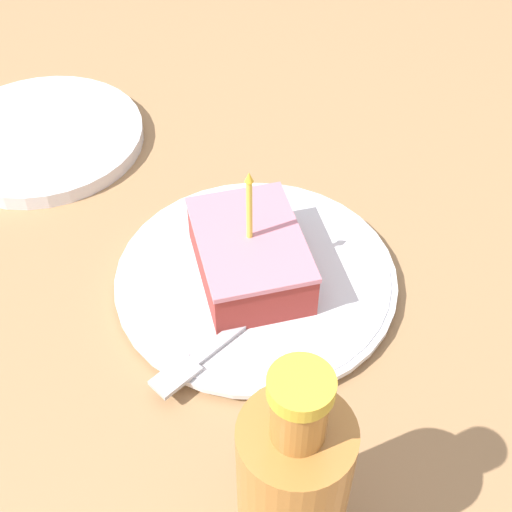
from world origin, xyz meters
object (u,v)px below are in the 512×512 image
fork (225,337)px  side_plate (43,137)px  cake_slice (252,254)px  bottle (293,485)px  plate (256,279)px

fork → side_plate: (0.15, -0.37, -0.01)m
cake_slice → fork: (0.05, 0.08, -0.02)m
bottle → plate: bearing=-98.8°
cake_slice → fork: size_ratio=0.80×
cake_slice → side_plate: size_ratio=0.56×
fork → bottle: bearing=92.5°
plate → side_plate: (0.20, -0.30, -0.00)m
plate → side_plate: 0.36m
side_plate → plate: bearing=124.0°
bottle → side_plate: 0.59m
cake_slice → bottle: (0.04, 0.26, 0.05)m
plate → side_plate: size_ratio=1.15×
cake_slice → side_plate: 0.36m
fork → side_plate: fork is taller
plate → fork: size_ratio=1.63×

